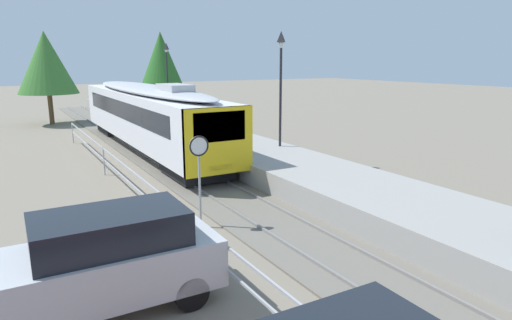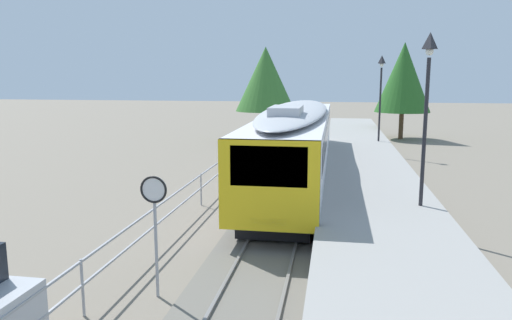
# 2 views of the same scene
# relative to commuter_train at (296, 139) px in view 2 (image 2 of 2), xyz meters

# --- Properties ---
(ground_plane) EXTENTS (160.00, 160.00, 0.00)m
(ground_plane) POSITION_rel_commuter_train_xyz_m (-3.00, -3.27, -2.14)
(ground_plane) COLOR slate
(track_rails) EXTENTS (3.20, 60.00, 0.14)m
(track_rails) POSITION_rel_commuter_train_xyz_m (0.00, -3.27, -2.11)
(track_rails) COLOR #6B665B
(track_rails) RESTS_ON ground
(commuter_train) EXTENTS (2.82, 18.54, 3.74)m
(commuter_train) POSITION_rel_commuter_train_xyz_m (0.00, 0.00, 0.00)
(commuter_train) COLOR silver
(commuter_train) RESTS_ON track_rails
(station_platform) EXTENTS (3.90, 60.00, 0.90)m
(station_platform) POSITION_rel_commuter_train_xyz_m (3.25, -3.27, -1.69)
(station_platform) COLOR #999691
(station_platform) RESTS_ON ground
(platform_lamp_mid_platform) EXTENTS (0.34, 0.34, 5.35)m
(platform_lamp_mid_platform) POSITION_rel_commuter_train_xyz_m (4.50, -6.42, 2.48)
(platform_lamp_mid_platform) COLOR #232328
(platform_lamp_mid_platform) RESTS_ON station_platform
(platform_lamp_far_end) EXTENTS (0.34, 0.34, 5.35)m
(platform_lamp_far_end) POSITION_rel_commuter_train_xyz_m (4.50, 9.47, 2.48)
(platform_lamp_far_end) COLOR #232328
(platform_lamp_far_end) RESTS_ON station_platform
(speed_limit_sign) EXTENTS (0.61, 0.10, 2.81)m
(speed_limit_sign) POSITION_rel_commuter_train_xyz_m (-2.12, -12.16, -0.02)
(speed_limit_sign) COLOR #9EA0A5
(speed_limit_sign) RESTS_ON ground
(carpark_fence) EXTENTS (0.06, 36.06, 1.25)m
(carpark_fence) POSITION_rel_commuter_train_xyz_m (-3.30, -13.27, -1.23)
(carpark_fence) COLOR #9EA0A5
(carpark_fence) RESTS_ON ground
(tree_behind_carpark) EXTENTS (4.48, 4.48, 7.15)m
(tree_behind_carpark) POSITION_rel_commuter_train_xyz_m (-3.47, 14.33, 2.62)
(tree_behind_carpark) COLOR brown
(tree_behind_carpark) RESTS_ON ground
(tree_behind_station_far) EXTENTS (4.34, 4.34, 7.63)m
(tree_behind_station_far) POSITION_rel_commuter_train_xyz_m (6.97, 18.22, 2.74)
(tree_behind_station_far) COLOR brown
(tree_behind_station_far) RESTS_ON ground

